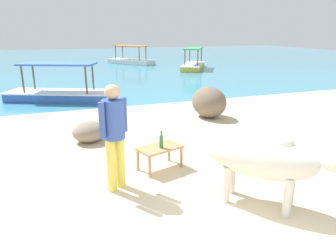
# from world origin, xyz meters

# --- Properties ---
(sand_beach) EXTENTS (18.00, 14.00, 0.04)m
(sand_beach) POSITION_xyz_m (0.00, 0.00, 0.02)
(sand_beach) COLOR beige
(sand_beach) RESTS_ON ground
(water_surface) EXTENTS (60.00, 36.00, 0.03)m
(water_surface) POSITION_xyz_m (0.00, 22.00, 0.00)
(water_surface) COLOR teal
(water_surface) RESTS_ON ground
(cow) EXTENTS (1.57, 1.64, 1.06)m
(cow) POSITION_xyz_m (0.72, 0.60, 0.74)
(cow) COLOR beige
(cow) RESTS_ON sand_beach
(low_bench_table) EXTENTS (0.86, 0.65, 0.41)m
(low_bench_table) POSITION_xyz_m (-0.23, 2.20, 0.39)
(low_bench_table) COLOR #A37A4C
(low_bench_table) RESTS_ON sand_beach
(bottle) EXTENTS (0.07, 0.07, 0.30)m
(bottle) POSITION_xyz_m (-0.22, 2.14, 0.57)
(bottle) COLOR #2D6B38
(bottle) RESTS_ON low_bench_table
(person_standing) EXTENTS (0.45, 0.32, 1.62)m
(person_standing) POSITION_xyz_m (-1.08, 1.75, 0.99)
(person_standing) COLOR #DBC64C
(person_standing) RESTS_ON sand_beach
(shore_rock_large) EXTENTS (1.07, 1.25, 0.85)m
(shore_rock_large) POSITION_xyz_m (2.12, 4.97, 0.47)
(shore_rock_large) COLOR #6B5B4C
(shore_rock_large) RESTS_ON sand_beach
(shore_rock_medium) EXTENTS (0.95, 0.91, 0.45)m
(shore_rock_medium) POSITION_xyz_m (-1.23, 4.06, 0.26)
(shore_rock_medium) COLOR gray
(shore_rock_medium) RESTS_ON sand_beach
(boat_yellow) EXTENTS (2.88, 3.74, 1.29)m
(boat_yellow) POSITION_xyz_m (6.39, 15.56, 0.29)
(boat_yellow) COLOR gold
(boat_yellow) RESTS_ON water_surface
(boat_blue) EXTENTS (3.83, 2.52, 1.29)m
(boat_blue) POSITION_xyz_m (-1.72, 8.78, 0.29)
(boat_blue) COLOR #3866B7
(boat_blue) RESTS_ON water_surface
(boat_white) EXTENTS (3.14, 3.62, 1.29)m
(boat_white) POSITION_xyz_m (3.37, 19.82, 0.29)
(boat_white) COLOR white
(boat_white) RESTS_ON water_surface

